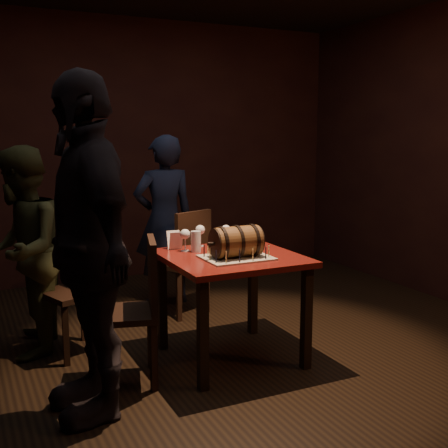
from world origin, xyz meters
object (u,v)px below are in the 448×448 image
object	(u,v)px
barrel_cake	(236,242)
pint_of_ale	(196,242)
wine_glass_mid	(200,231)
chair_left_front	(137,302)
person_left_front	(87,247)
pub_table	(231,271)
wine_glass_right	(226,231)
person_back	(164,220)
chair_back	(186,257)
person_left_rear	(22,252)
wine_glass_left	(185,235)
chair_left_rear	(83,281)

from	to	relation	value
barrel_cake	pint_of_ale	bearing A→B (deg)	117.41
wine_glass_mid	chair_left_front	world-z (taller)	chair_left_front
person_left_front	chair_left_front	bearing A→B (deg)	124.86
pub_table	wine_glass_right	world-z (taller)	wine_glass_right
pint_of_ale	person_back	size ratio (longest dim) A/B	0.10
wine_glass_right	chair_back	xyz separation A→B (m)	(-0.03, 0.74, -0.35)
person_left_rear	person_back	bearing A→B (deg)	133.41
wine_glass_mid	wine_glass_right	world-z (taller)	same
wine_glass_left	chair_back	bearing A→B (deg)	68.49
chair_left_front	person_left_rear	size ratio (longest dim) A/B	0.62
person_left_front	wine_glass_left	bearing A→B (deg)	123.78
pub_table	chair_back	xyz separation A→B (m)	(0.07, 1.04, -0.12)
person_left_rear	barrel_cake	bearing A→B (deg)	71.26
chair_back	person_back	bearing A→B (deg)	95.84
pint_of_ale	barrel_cake	bearing A→B (deg)	-62.59
chair_back	chair_left_rear	distance (m)	1.07
pub_table	chair_back	size ratio (longest dim) A/B	0.97
wine_glass_right	chair_left_rear	bearing A→B (deg)	163.06
wine_glass_left	person_left_rear	size ratio (longest dim) A/B	0.11
wine_glass_left	pint_of_ale	xyz separation A→B (m)	(0.06, -0.05, -0.05)
barrel_cake	pint_of_ale	world-z (taller)	barrel_cake
chair_back	barrel_cake	bearing A→B (deg)	-94.18
pub_table	chair_left_front	distance (m)	0.71
wine_glass_right	person_back	distance (m)	1.17
chair_left_rear	person_left_rear	size ratio (longest dim) A/B	0.62
pub_table	barrel_cake	bearing A→B (deg)	-97.37
person_back	person_left_rear	distance (m)	1.52
chair_left_front	person_left_front	xyz separation A→B (m)	(-0.35, -0.27, 0.44)
chair_left_front	chair_back	bearing A→B (deg)	55.29
chair_left_rear	person_left_front	world-z (taller)	person_left_front
pub_table	person_left_front	world-z (taller)	person_left_front
wine_glass_mid	pint_of_ale	bearing A→B (deg)	-121.66
person_back	person_left_rear	bearing A→B (deg)	31.58
pub_table	person_left_front	bearing A→B (deg)	-162.16
wine_glass_left	person_left_rear	xyz separation A→B (m)	(-1.06, 0.47, -0.12)
pub_table	wine_glass_mid	size ratio (longest dim) A/B	5.59
chair_left_front	person_left_front	size ratio (longest dim) A/B	0.48
chair_left_rear	barrel_cake	bearing A→B (deg)	-38.74
chair_left_rear	person_left_front	distance (m)	1.05
wine_glass_right	person_left_rear	xyz separation A→B (m)	(-1.40, 0.42, -0.12)
wine_glass_right	chair_left_rear	size ratio (longest dim) A/B	0.17
chair_back	person_left_rear	bearing A→B (deg)	-166.84
pub_table	chair_left_front	bearing A→B (deg)	-174.26
pint_of_ale	wine_glass_mid	bearing A→B (deg)	58.34
wine_glass_left	wine_glass_right	bearing A→B (deg)	7.11
wine_glass_mid	chair_left_rear	distance (m)	0.93
person_back	barrel_cake	bearing A→B (deg)	90.80
wine_glass_mid	chair_left_rear	xyz separation A→B (m)	(-0.83, 0.23, -0.34)
person_back	person_left_front	xyz separation A→B (m)	(-1.08, -1.81, 0.18)
wine_glass_left	person_left_rear	bearing A→B (deg)	156.27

